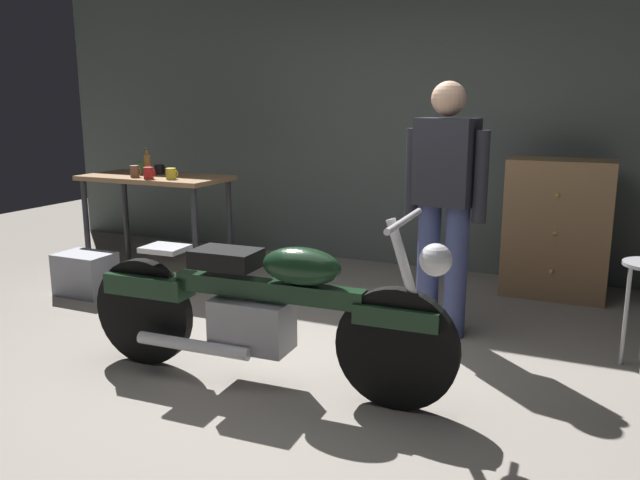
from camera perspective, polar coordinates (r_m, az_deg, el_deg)
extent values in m
plane|color=gray|center=(3.82, -4.60, -11.61)|extent=(12.00, 12.00, 0.00)
cube|color=#56605B|center=(6.09, 8.33, 12.18)|extent=(8.00, 0.12, 3.10)
cube|color=#99724C|center=(5.88, -14.46, 5.38)|extent=(1.30, 0.64, 0.04)
cylinder|color=#2D2D33|center=(6.14, -20.05, 1.05)|extent=(0.05, 0.05, 0.86)
cylinder|color=#2D2D33|center=(5.39, -11.04, 0.09)|extent=(0.05, 0.05, 0.86)
cylinder|color=#2D2D33|center=(6.51, -16.87, 1.87)|extent=(0.05, 0.05, 0.86)
cylinder|color=#2D2D33|center=(5.81, -8.07, 1.07)|extent=(0.05, 0.05, 0.86)
cylinder|color=black|center=(3.31, 6.85, -9.57)|extent=(0.64, 0.10, 0.64)
cylinder|color=black|center=(3.97, -15.39, -6.16)|extent=(0.64, 0.10, 0.64)
cube|color=black|center=(3.25, 6.92, -6.69)|extent=(0.45, 0.16, 0.10)
cube|color=black|center=(3.89, -14.95, -3.80)|extent=(0.53, 0.20, 0.12)
cube|color=gray|center=(3.59, -6.07, -7.44)|extent=(0.45, 0.26, 0.28)
cube|color=black|center=(3.48, -4.69, -4.41)|extent=(1.10, 0.15, 0.10)
ellipsoid|color=black|center=(3.35, -1.67, -2.33)|extent=(0.45, 0.24, 0.20)
cube|color=black|center=(3.55, -8.33, -1.62)|extent=(0.37, 0.26, 0.10)
cube|color=silver|center=(3.76, -13.61, -0.75)|extent=(0.25, 0.21, 0.03)
cylinder|color=silver|center=(3.18, 8.04, -4.18)|extent=(0.27, 0.06, 0.68)
cylinder|color=silver|center=(3.12, 7.51, 1.72)|extent=(0.06, 0.60, 0.03)
sphere|color=silver|center=(3.12, 10.26, -1.75)|extent=(0.16, 0.16, 0.16)
cylinder|color=silver|center=(3.66, -11.27, -9.20)|extent=(0.70, 0.10, 0.07)
cylinder|color=#3F4778|center=(4.31, 11.97, -2.85)|extent=(0.15, 0.15, 0.88)
cylinder|color=#3F4778|center=(4.39, 9.59, -2.48)|extent=(0.15, 0.15, 0.88)
cube|color=#26262D|center=(4.23, 11.16, 6.81)|extent=(0.42, 0.29, 0.56)
cylinder|color=#26262D|center=(4.14, 14.13, 5.45)|extent=(0.09, 0.09, 0.58)
cylinder|color=#26262D|center=(4.34, 8.23, 5.99)|extent=(0.09, 0.09, 0.58)
sphere|color=tan|center=(4.21, 11.38, 12.23)|extent=(0.22, 0.22, 0.22)
cylinder|color=#B2B2B7|center=(4.21, 25.55, -6.05)|extent=(0.02, 0.02, 0.62)
cube|color=#99724C|center=(5.45, 20.35, 0.97)|extent=(0.80, 0.44, 1.10)
sphere|color=tan|center=(5.18, 20.39, 3.77)|extent=(0.04, 0.04, 0.04)
sphere|color=tan|center=(5.22, 20.15, 0.52)|extent=(0.04, 0.04, 0.04)
sphere|color=tan|center=(5.29, 19.91, -2.66)|extent=(0.04, 0.04, 0.04)
cube|color=gray|center=(5.55, -20.12, -2.84)|extent=(0.44, 0.32, 0.34)
cylinder|color=yellow|center=(5.58, -13.13, 5.78)|extent=(0.09, 0.09, 0.09)
torus|color=yellow|center=(5.55, -12.73, 5.81)|extent=(0.05, 0.01, 0.05)
cylinder|color=#3D7F4C|center=(6.08, -15.57, 6.20)|extent=(0.08, 0.08, 0.10)
torus|color=#3D7F4C|center=(6.05, -15.24, 6.24)|extent=(0.06, 0.01, 0.06)
cylinder|color=brown|center=(5.81, -16.17, 5.90)|extent=(0.08, 0.08, 0.10)
torus|color=brown|center=(5.78, -15.83, 5.94)|extent=(0.06, 0.01, 0.06)
cylinder|color=black|center=(5.96, -14.10, 6.10)|extent=(0.09, 0.09, 0.09)
torus|color=black|center=(5.93, -13.73, 6.13)|extent=(0.05, 0.01, 0.05)
cylinder|color=red|center=(5.63, -15.02, 5.78)|extent=(0.08, 0.08, 0.10)
torus|color=red|center=(5.60, -14.65, 5.81)|extent=(0.06, 0.01, 0.06)
cylinder|color=olive|center=(5.86, -15.11, 6.40)|extent=(0.06, 0.06, 0.18)
cylinder|color=olive|center=(5.85, -15.17, 7.52)|extent=(0.03, 0.03, 0.05)
cylinder|color=black|center=(5.85, -15.19, 7.82)|extent=(0.03, 0.03, 0.01)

